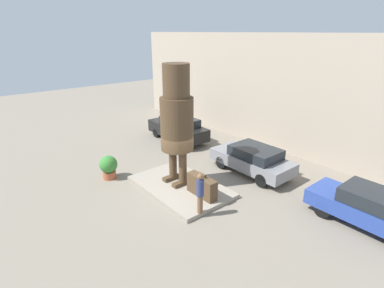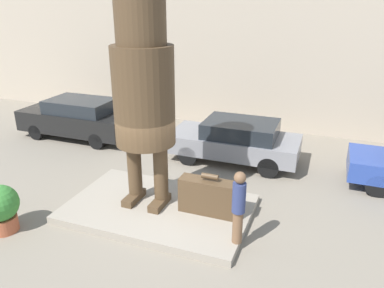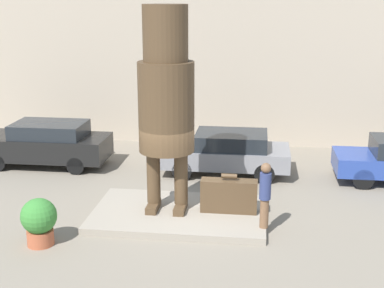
# 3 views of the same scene
# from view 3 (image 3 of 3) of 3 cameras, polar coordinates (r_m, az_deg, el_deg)

# --- Properties ---
(ground_plane) EXTENTS (60.00, 60.00, 0.00)m
(ground_plane) POSITION_cam_3_polar(r_m,az_deg,el_deg) (14.94, -1.37, -7.79)
(ground_plane) COLOR gray
(pedestal) EXTENTS (4.76, 3.00, 0.19)m
(pedestal) POSITION_cam_3_polar(r_m,az_deg,el_deg) (14.91, -1.37, -7.46)
(pedestal) COLOR gray
(pedestal) RESTS_ON ground_plane
(building_backdrop) EXTENTS (28.00, 0.60, 6.89)m
(building_backdrop) POSITION_cam_3_polar(r_m,az_deg,el_deg) (21.72, 1.73, 9.04)
(building_backdrop) COLOR tan
(building_backdrop) RESTS_ON ground_plane
(statue_figure) EXTENTS (1.50, 1.50, 5.53)m
(statue_figure) POSITION_cam_3_polar(r_m,az_deg,el_deg) (14.12, -2.78, 5.34)
(statue_figure) COLOR #4C3823
(statue_figure) RESTS_ON pedestal
(giant_suitcase) EXTENTS (1.54, 0.44, 1.09)m
(giant_suitcase) POSITION_cam_3_polar(r_m,az_deg,el_deg) (14.70, 3.96, -5.51)
(giant_suitcase) COLOR #4C3823
(giant_suitcase) RESTS_ON pedestal
(tourist) EXTENTS (0.29, 0.29, 1.73)m
(tourist) POSITION_cam_3_polar(r_m,az_deg,el_deg) (13.63, 7.80, -5.16)
(tourist) COLOR brown
(tourist) RESTS_ON pedestal
(parked_car_black) EXTENTS (4.56, 1.81, 1.59)m
(parked_car_black) POSITION_cam_3_polar(r_m,az_deg,el_deg) (19.76, -15.33, 0.09)
(parked_car_black) COLOR black
(parked_car_black) RESTS_ON ground_plane
(parked_car_grey) EXTENTS (4.36, 1.88, 1.46)m
(parked_car_grey) POSITION_cam_3_polar(r_m,az_deg,el_deg) (18.24, 3.71, -0.82)
(parked_car_grey) COLOR gray
(parked_car_grey) RESTS_ON ground_plane
(planter_pot) EXTENTS (0.88, 0.88, 1.20)m
(planter_pot) POSITION_cam_3_polar(r_m,az_deg,el_deg) (13.66, -16.00, -7.81)
(planter_pot) COLOR #AD5638
(planter_pot) RESTS_ON ground_plane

